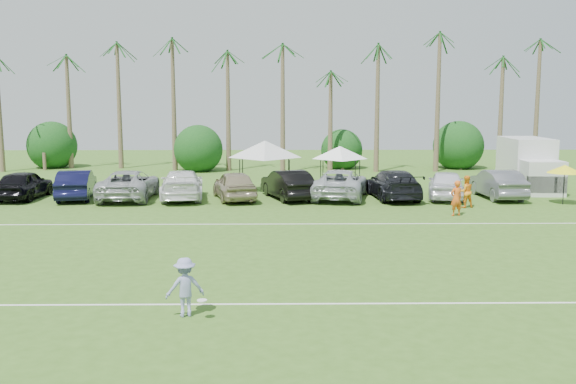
{
  "coord_description": "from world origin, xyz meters",
  "views": [
    {
      "loc": [
        0.65,
        -15.69,
        5.77
      ],
      "look_at": [
        1.05,
        13.51,
        1.6
      ],
      "focal_mm": 40.0,
      "sensor_mm": 36.0,
      "label": 1
    }
  ],
  "objects": [
    {
      "name": "palm_tree_2",
      "position": [
        -12.0,
        38.0,
        9.21
      ],
      "size": [
        2.4,
        2.4,
        10.9
      ],
      "color": "brown",
      "rests_on": "ground"
    },
    {
      "name": "parked_car_6",
      "position": [
        4.28,
        22.06,
        0.86
      ],
      "size": [
        4.04,
        6.64,
        1.72
      ],
      "primitive_type": "imported",
      "rotation": [
        0.0,
        0.0,
        2.94
      ],
      "color": "#B3B8BD",
      "rests_on": "ground"
    },
    {
      "name": "palm_tree_7",
      "position": [
        8.0,
        38.0,
        10.06
      ],
      "size": [
        2.4,
        2.4,
        11.9
      ],
      "color": "brown",
      "rests_on": "ground"
    },
    {
      "name": "palm_tree_10",
      "position": [
        23.0,
        38.0,
        9.21
      ],
      "size": [
        2.4,
        2.4,
        10.9
      ],
      "color": "brown",
      "rests_on": "ground"
    },
    {
      "name": "field_lines",
      "position": [
        0.0,
        8.0,
        0.01
      ],
      "size": [
        80.0,
        12.1,
        0.01
      ],
      "color": "white",
      "rests_on": "ground"
    },
    {
      "name": "bush_tree_3",
      "position": [
        16.0,
        39.0,
        1.8
      ],
      "size": [
        4.0,
        4.0,
        4.0
      ],
      "color": "brown",
      "rests_on": "ground"
    },
    {
      "name": "parked_car_8",
      "position": [
        10.53,
        21.73,
        0.86
      ],
      "size": [
        3.1,
        5.37,
        1.72
      ],
      "primitive_type": "imported",
      "rotation": [
        0.0,
        0.0,
        2.92
      ],
      "color": "white",
      "rests_on": "ground"
    },
    {
      "name": "bush_tree_0",
      "position": [
        -19.0,
        39.0,
        1.8
      ],
      "size": [
        4.0,
        4.0,
        4.0
      ],
      "color": "brown",
      "rests_on": "ground"
    },
    {
      "name": "parked_car_3",
      "position": [
        -5.1,
        21.88,
        0.86
      ],
      "size": [
        3.08,
        6.16,
        1.72
      ],
      "primitive_type": "imported",
      "rotation": [
        0.0,
        0.0,
        3.26
      ],
      "color": "white",
      "rests_on": "ground"
    },
    {
      "name": "sideline_player_b",
      "position": [
        10.78,
        18.6,
        0.88
      ],
      "size": [
        0.93,
        0.77,
        1.75
      ],
      "primitive_type": "imported",
      "rotation": [
        0.0,
        0.0,
        3.28
      ],
      "color": "orange",
      "rests_on": "ground"
    },
    {
      "name": "ground",
      "position": [
        0.0,
        0.0,
        0.0
      ],
      "size": [
        120.0,
        120.0,
        0.0
      ],
      "primitive_type": "plane",
      "color": "#38611D",
      "rests_on": "ground"
    },
    {
      "name": "palm_tree_6",
      "position": [
        4.0,
        38.0,
        9.21
      ],
      "size": [
        2.4,
        2.4,
        10.9
      ],
      "color": "brown",
      "rests_on": "ground"
    },
    {
      "name": "palm_tree_9",
      "position": [
        18.0,
        38.0,
        8.35
      ],
      "size": [
        2.4,
        2.4,
        9.9
      ],
      "color": "brown",
      "rests_on": "ground"
    },
    {
      "name": "parked_car_0",
      "position": [
        -14.47,
        22.07,
        0.86
      ],
      "size": [
        2.16,
        5.1,
        1.72
      ],
      "primitive_type": "imported",
      "rotation": [
        0.0,
        0.0,
        3.12
      ],
      "color": "black",
      "rests_on": "ground"
    },
    {
      "name": "canopy_tent_right",
      "position": [
        4.83,
        28.36,
        2.67
      ],
      "size": [
        3.84,
        3.84,
        3.11
      ],
      "color": "black",
      "rests_on": "ground"
    },
    {
      "name": "box_truck",
      "position": [
        16.93,
        25.54,
        1.79
      ],
      "size": [
        2.74,
        6.59,
        3.34
      ],
      "rotation": [
        0.0,
        0.0,
        -0.04
      ],
      "color": "silver",
      "rests_on": "ground"
    },
    {
      "name": "parked_car_5",
      "position": [
        1.16,
        21.88,
        0.86
      ],
      "size": [
        3.4,
        5.53,
        1.72
      ],
      "primitive_type": "imported",
      "rotation": [
        0.0,
        0.0,
        3.47
      ],
      "color": "black",
      "rests_on": "ground"
    },
    {
      "name": "parked_car_2",
      "position": [
        -8.22,
        21.91,
        0.86
      ],
      "size": [
        2.97,
        6.24,
        1.72
      ],
      "primitive_type": "imported",
      "rotation": [
        0.0,
        0.0,
        3.16
      ],
      "color": "#A3A6A8",
      "rests_on": "ground"
    },
    {
      "name": "canopy_tent_left",
      "position": [
        -0.25,
        25.08,
        3.25
      ],
      "size": [
        4.69,
        4.69,
        3.8
      ],
      "color": "black",
      "rests_on": "ground"
    },
    {
      "name": "palm_tree_8",
      "position": [
        13.0,
        38.0,
        7.48
      ],
      "size": [
        2.4,
        2.4,
        8.9
      ],
      "color": "brown",
      "rests_on": "ground"
    },
    {
      "name": "bush_tree_1",
      "position": [
        -6.0,
        39.0,
        1.8
      ],
      "size": [
        4.0,
        4.0,
        4.0
      ],
      "color": "brown",
      "rests_on": "ground"
    },
    {
      "name": "palm_tree_5",
      "position": [
        0.0,
        38.0,
        8.35
      ],
      "size": [
        2.4,
        2.4,
        9.9
      ],
      "color": "brown",
      "rests_on": "ground"
    },
    {
      "name": "parked_car_4",
      "position": [
        -1.97,
        21.57,
        0.86
      ],
      "size": [
        3.17,
        5.38,
        1.72
      ],
      "primitive_type": "imported",
      "rotation": [
        0.0,
        0.0,
        3.38
      ],
      "color": "gray",
      "rests_on": "ground"
    },
    {
      "name": "palm_tree_4",
      "position": [
        -4.0,
        38.0,
        7.48
      ],
      "size": [
        2.4,
        2.4,
        8.9
      ],
      "color": "brown",
      "rests_on": "ground"
    },
    {
      "name": "sideline_player_a",
      "position": [
        9.58,
        16.12,
        0.9
      ],
      "size": [
        0.76,
        0.62,
        1.8
      ],
      "primitive_type": "imported",
      "rotation": [
        0.0,
        0.0,
        3.47
      ],
      "color": "orange",
      "rests_on": "ground"
    },
    {
      "name": "palm_tree_3",
      "position": [
        -8.0,
        38.0,
        10.06
      ],
      "size": [
        2.4,
        2.4,
        11.9
      ],
      "color": "brown",
      "rests_on": "ground"
    },
    {
      "name": "parked_car_1",
      "position": [
        -11.35,
        22.02,
        0.86
      ],
      "size": [
        2.69,
        5.45,
        1.72
      ],
      "primitive_type": "imported",
      "rotation": [
        0.0,
        0.0,
        3.31
      ],
      "color": "black",
      "rests_on": "ground"
    },
    {
      "name": "market_umbrella",
      "position": [
        16.56,
        19.57,
        2.0
      ],
      "size": [
        2.0,
        2.0,
        2.23
      ],
      "color": "black",
      "rests_on": "ground"
    },
    {
      "name": "palm_tree_1",
      "position": [
        -17.0,
        38.0,
        8.35
      ],
      "size": [
        2.4,
        2.4,
        9.9
      ],
      "color": "brown",
      "rests_on": "ground"
    },
    {
      "name": "palm_tree_0",
      "position": [
        -22.0,
        38.0,
        7.48
      ],
      "size": [
        2.4,
        2.4,
        8.9
      ],
      "color": "brown",
      "rests_on": "ground"
    },
    {
      "name": "bush_tree_2",
      "position": [
        6.0,
        39.0,
        1.8
      ],
      "size": [
        4.0,
        4.0,
        4.0
      ],
      "color": "brown",
      "rests_on": "ground"
    },
    {
      "name": "parked_car_7",
      "position": [
        7.41,
        21.89,
        0.86
      ],
      "size": [
        2.87,
        6.1,
        1.72
      ],
      "primitive_type": "imported",
      "rotation": [
        0.0,
        0.0,
        3.22
      ],
      "color": "black",
      "rests_on": "ground"
    },
    {
      "name": "frisbee_player",
      "position": [
        -1.89,
        1.03,
        0.8
      ],
      "size": [
        1.21,
        0.89,
        1.61
      ],
      "rotation": [
        0.0,
        0.0,
        3.46
      ],
      "color": "#888FC1",
      "rests_on": "ground"
    },
    {
      "name": "parked_car_9",
      "position": [
        13.66,
        21.98,
        0.86
      ],
      "size": [
        2.07,
        5.3,
        1.72
      ],
      "primitive_type": "imported",
      "rotation": [
        0.0,
        0.0,
        3.19
      ],
      "color": "slate",
      "rests_on": "ground"
    }
  ]
}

